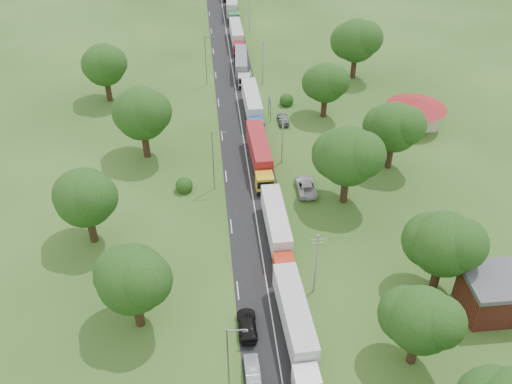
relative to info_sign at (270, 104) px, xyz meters
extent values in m
plane|color=#244617|center=(-5.20, -35.00, -3.00)|extent=(260.00, 260.00, 0.00)
cube|color=black|center=(-5.20, -15.00, -3.00)|extent=(8.00, 200.00, 0.04)
cylinder|color=slate|center=(0.00, -1.20, -1.00)|extent=(0.12, 0.12, 4.00)
cylinder|color=slate|center=(0.00, 1.20, -1.00)|extent=(0.12, 0.12, 4.00)
cube|color=navy|center=(0.00, 0.00, 0.60)|extent=(0.06, 3.00, 1.00)
cube|color=silver|center=(0.00, 0.00, 0.60)|extent=(0.07, 3.10, 0.06)
cylinder|color=gray|center=(0.30, -42.00, 1.50)|extent=(0.24, 0.24, 9.00)
cube|color=gray|center=(0.30, -42.00, 5.30)|extent=(1.60, 0.10, 0.10)
cube|color=gray|center=(0.30, -42.00, 4.80)|extent=(1.20, 0.10, 0.10)
cylinder|color=gray|center=(0.30, -14.00, 1.50)|extent=(0.24, 0.24, 9.00)
cube|color=gray|center=(0.30, -14.00, 5.30)|extent=(1.60, 0.10, 0.10)
cube|color=gray|center=(0.30, -14.00, 4.80)|extent=(1.20, 0.10, 0.10)
cylinder|color=gray|center=(0.30, 14.00, 1.50)|extent=(0.24, 0.24, 9.00)
cube|color=gray|center=(0.30, 14.00, 5.30)|extent=(1.60, 0.10, 0.10)
cube|color=gray|center=(0.30, 14.00, 4.80)|extent=(1.20, 0.10, 0.10)
cylinder|color=gray|center=(0.30, 42.00, 1.50)|extent=(0.24, 0.24, 9.00)
cylinder|color=slate|center=(-10.70, -55.00, 2.00)|extent=(0.16, 0.16, 10.00)
cube|color=slate|center=(-9.80, -55.00, 6.70)|extent=(1.80, 0.10, 0.10)
cube|color=slate|center=(-9.00, -55.00, 6.55)|extent=(0.50, 0.22, 0.15)
cylinder|color=slate|center=(-10.70, -20.00, 2.00)|extent=(0.16, 0.16, 10.00)
cube|color=slate|center=(-9.80, -20.00, 6.70)|extent=(1.80, 0.10, 0.10)
cube|color=slate|center=(-9.00, -20.00, 6.55)|extent=(0.50, 0.22, 0.15)
cylinder|color=slate|center=(-10.70, 15.00, 2.00)|extent=(0.16, 0.16, 10.00)
cube|color=slate|center=(-9.80, 15.00, 6.70)|extent=(1.80, 0.10, 0.10)
cube|color=slate|center=(-9.00, 15.00, 6.55)|extent=(0.50, 0.22, 0.15)
cylinder|color=#382616|center=(8.80, -53.00, -1.08)|extent=(1.04, 1.04, 3.85)
sphere|color=#163F11|center=(8.80, -53.00, 3.60)|extent=(7.00, 7.00, 7.00)
sphere|color=#163F11|center=(10.05, -54.00, 4.35)|extent=(5.50, 5.50, 5.50)
sphere|color=#163F11|center=(7.80, -51.75, 3.10)|extent=(6.00, 6.00, 6.00)
cylinder|color=#382616|center=(14.80, -43.00, -0.90)|extent=(1.08, 1.08, 4.20)
sphere|color=#163F11|center=(14.80, -43.00, 4.22)|extent=(7.70, 7.70, 7.70)
sphere|color=#163F11|center=(16.18, -44.10, 5.05)|extent=(6.05, 6.05, 6.05)
sphere|color=#163F11|center=(13.70, -41.63, 3.67)|extent=(6.60, 6.60, 6.60)
cylinder|color=#382616|center=(7.80, -25.00, -0.73)|extent=(1.12, 1.12, 4.55)
sphere|color=#163F11|center=(7.80, -25.00, 4.85)|extent=(8.40, 8.40, 8.40)
sphere|color=#163F11|center=(9.30, -26.20, 5.75)|extent=(6.60, 6.60, 6.60)
sphere|color=#163F11|center=(6.60, -23.50, 4.25)|extent=(7.20, 7.20, 7.20)
cylinder|color=#382616|center=(16.80, -17.00, -0.90)|extent=(1.08, 1.08, 4.20)
sphere|color=#163F11|center=(16.80, -17.00, 4.22)|extent=(7.70, 7.70, 7.70)
sphere|color=#163F11|center=(18.18, -18.10, 5.05)|extent=(6.05, 6.05, 6.05)
sphere|color=#163F11|center=(15.70, -15.63, 3.67)|extent=(6.60, 6.60, 6.60)
cylinder|color=#382616|center=(9.80, 0.00, -1.08)|extent=(1.04, 1.04, 3.85)
sphere|color=#163F11|center=(9.80, 0.00, 3.60)|extent=(7.00, 7.00, 7.00)
sphere|color=#163F11|center=(11.05, -1.00, 4.35)|extent=(5.50, 5.50, 5.50)
sphere|color=#163F11|center=(8.80, 1.25, 3.10)|extent=(6.00, 6.00, 6.00)
cylinder|color=#382616|center=(18.80, 15.00, -0.73)|extent=(1.12, 1.12, 4.55)
sphere|color=#163F11|center=(18.80, 15.00, 4.85)|extent=(8.40, 8.40, 8.40)
sphere|color=#163F11|center=(20.30, 13.80, 5.75)|extent=(6.60, 6.60, 6.60)
sphere|color=#163F11|center=(17.60, 16.50, 4.25)|extent=(7.20, 7.20, 7.20)
cylinder|color=#382616|center=(-20.20, -45.00, -0.90)|extent=(1.08, 1.08, 4.20)
sphere|color=#163F11|center=(-20.20, -45.00, 4.22)|extent=(7.70, 7.70, 7.70)
sphere|color=#163F11|center=(-18.82, -46.10, 5.05)|extent=(6.05, 6.05, 6.05)
sphere|color=#163F11|center=(-21.30, -43.63, 3.67)|extent=(6.60, 6.60, 6.60)
cylinder|color=#382616|center=(-27.20, -30.00, -0.90)|extent=(1.08, 1.08, 4.20)
sphere|color=#163F11|center=(-27.20, -30.00, 4.22)|extent=(7.70, 7.70, 7.70)
sphere|color=#163F11|center=(-25.82, -31.10, 5.05)|extent=(6.05, 6.05, 6.05)
sphere|color=#163F11|center=(-28.30, -28.63, 3.67)|extent=(6.60, 6.60, 6.60)
cylinder|color=#382616|center=(-21.20, -10.00, -0.73)|extent=(1.12, 1.12, 4.55)
sphere|color=#163F11|center=(-21.20, -10.00, 4.85)|extent=(8.40, 8.40, 8.40)
sphere|color=#163F11|center=(-19.70, -11.20, 5.75)|extent=(6.60, 6.60, 6.60)
sphere|color=#163F11|center=(-22.40, -8.50, 4.25)|extent=(7.20, 7.20, 7.20)
cylinder|color=#382616|center=(-29.20, 10.00, -0.90)|extent=(1.08, 1.08, 4.20)
sphere|color=#163F11|center=(-29.20, 10.00, 4.22)|extent=(7.70, 7.70, 7.70)
sphere|color=#163F11|center=(-27.82, 8.90, 5.05)|extent=(6.05, 6.05, 6.05)
sphere|color=#163F11|center=(-30.30, 11.37, 3.67)|extent=(6.60, 6.60, 6.60)
cube|color=maroon|center=(20.80, -47.00, -0.70)|extent=(8.00, 6.00, 4.60)
cube|color=#47494F|center=(20.80, -47.00, 1.90)|extent=(8.60, 6.60, 0.60)
cube|color=#BCB49C|center=(24.80, -5.00, -1.00)|extent=(7.00, 5.00, 4.00)
cone|color=maroon|center=(24.80, -5.00, 1.90)|extent=(10.08, 10.08, 1.80)
cube|color=white|center=(-3.01, -55.53, -1.33)|extent=(2.70, 2.70, 2.69)
cube|color=slate|center=(-3.01, -47.99, -2.19)|extent=(3.02, 12.49, 0.32)
cube|color=silver|center=(-3.01, -47.67, -0.25)|extent=(3.25, 12.82, 3.23)
cylinder|color=black|center=(-3.01, -54.56, -2.46)|extent=(2.53, 1.08, 1.08)
cylinder|color=black|center=(-3.01, -44.22, -2.46)|extent=(2.53, 1.08, 1.08)
cylinder|color=black|center=(-3.01, -42.60, -2.46)|extent=(2.53, 1.08, 1.08)
cube|color=red|center=(-2.95, -38.93, -1.41)|extent=(2.50, 2.50, 2.56)
cube|color=black|center=(-2.95, -40.17, -1.05)|extent=(2.36, 0.06, 1.13)
cube|color=slate|center=(-2.95, -40.11, -2.44)|extent=(2.26, 0.29, 0.36)
cube|color=slate|center=(-2.95, -31.75, -2.23)|extent=(2.55, 11.83, 0.31)
cube|color=silver|center=(-2.95, -31.45, -0.39)|extent=(2.76, 12.14, 3.08)
cylinder|color=black|center=(-2.95, -39.85, -2.49)|extent=(2.41, 1.03, 1.03)
cylinder|color=black|center=(-2.95, -38.01, -2.49)|extent=(2.41, 1.03, 1.03)
cylinder|color=black|center=(-2.95, -28.16, -2.49)|extent=(2.41, 1.03, 1.03)
cylinder|color=black|center=(-2.95, -26.63, -2.49)|extent=(2.41, 1.03, 1.03)
cube|color=gold|center=(-3.33, -21.38, -1.36)|extent=(2.61, 2.61, 2.64)
cube|color=black|center=(-3.33, -22.66, -0.99)|extent=(2.43, 0.09, 1.16)
cube|color=slate|center=(-3.33, -22.59, -2.42)|extent=(2.33, 0.32, 0.37)
cube|color=slate|center=(-3.33, -13.98, -2.21)|extent=(2.79, 12.22, 0.32)
cube|color=maroon|center=(-3.33, -13.67, -0.31)|extent=(3.01, 12.54, 3.17)
cylinder|color=black|center=(-3.33, -22.33, -2.47)|extent=(2.48, 1.06, 1.06)
cylinder|color=black|center=(-3.33, -20.43, -2.47)|extent=(2.48, 1.06, 1.06)
cylinder|color=black|center=(-3.33, -10.29, -2.47)|extent=(2.48, 1.06, 1.06)
cylinder|color=black|center=(-3.33, -8.70, -2.47)|extent=(2.48, 1.06, 1.06)
cube|color=#1D59AF|center=(-2.93, -5.22, -1.40)|extent=(2.52, 2.52, 2.58)
cube|color=black|center=(-2.93, -6.47, -1.04)|extent=(2.37, 0.06, 1.14)
cube|color=slate|center=(-2.93, -6.41, -2.43)|extent=(2.28, 0.29, 0.36)
cube|color=slate|center=(-2.93, 2.01, -2.23)|extent=(2.57, 11.91, 0.31)
cube|color=silver|center=(-2.93, 2.32, -0.37)|extent=(2.78, 12.22, 3.10)
cylinder|color=black|center=(-2.93, -6.15, -2.49)|extent=(2.43, 1.03, 1.03)
cylinder|color=black|center=(-2.93, -4.29, -2.49)|extent=(2.43, 1.03, 1.03)
cylinder|color=black|center=(-2.93, 5.62, -2.49)|extent=(2.43, 1.03, 1.03)
cylinder|color=black|center=(-2.93, 7.17, -2.49)|extent=(2.43, 1.03, 1.03)
cube|color=#B3B3B3|center=(-3.47, 12.90, -1.54)|extent=(2.41, 2.41, 2.36)
cube|color=black|center=(-3.47, 11.76, -1.21)|extent=(2.17, 0.17, 1.04)
cube|color=slate|center=(-3.47, 11.81, -2.48)|extent=(2.09, 0.39, 0.33)
cube|color=slate|center=(-3.47, 19.51, -2.29)|extent=(2.89, 10.98, 0.28)
cube|color=slate|center=(-3.47, 19.80, -0.59)|extent=(3.10, 11.28, 2.83)
cylinder|color=black|center=(-3.47, 12.05, -2.53)|extent=(2.22, 0.94, 0.94)
cylinder|color=black|center=(-3.47, 13.75, -2.53)|extent=(2.22, 0.94, 0.94)
cylinder|color=black|center=(-3.47, 22.82, -2.53)|extent=(2.22, 0.94, 0.94)
cylinder|color=black|center=(-3.47, 24.24, -2.53)|extent=(2.22, 0.94, 0.94)
cube|color=maroon|center=(-3.28, 28.37, -1.49)|extent=(2.36, 2.36, 2.45)
cube|color=black|center=(-3.28, 27.18, -1.14)|extent=(2.25, 0.03, 1.08)
cube|color=slate|center=(-3.28, 27.24, -2.46)|extent=(2.15, 0.26, 0.34)
cube|color=slate|center=(-3.28, 35.22, -2.27)|extent=(2.30, 11.26, 0.29)
cube|color=#B0B0B0|center=(-3.28, 35.51, -0.51)|extent=(2.49, 11.56, 2.94)
cylinder|color=black|center=(-3.28, 27.48, -2.51)|extent=(2.30, 0.98, 0.98)
cylinder|color=black|center=(-3.28, 29.25, -2.51)|extent=(2.30, 0.98, 0.98)
cylinder|color=black|center=(-3.28, 38.64, -2.51)|extent=(2.30, 0.98, 0.98)
cylinder|color=black|center=(-3.28, 40.11, -2.51)|extent=(2.30, 0.98, 0.98)
cube|color=#2A703E|center=(-2.99, 46.69, -1.34)|extent=(2.73, 2.73, 2.67)
cube|color=black|center=(-2.99, 45.40, -0.97)|extent=(2.46, 0.18, 1.18)
cube|color=slate|center=(-2.99, 45.46, -2.41)|extent=(2.36, 0.40, 0.37)
cube|color=slate|center=(-2.99, 54.18, -2.20)|extent=(3.26, 12.44, 0.32)
cube|color=#A3A3A8|center=(-2.99, 54.50, -0.27)|extent=(3.49, 12.77, 3.21)
cylinder|color=black|center=(-2.99, 45.73, -2.47)|extent=(2.51, 1.07, 1.07)
cylinder|color=black|center=(-2.99, 47.65, -2.47)|extent=(2.51, 1.07, 1.07)
cylinder|color=black|center=(-2.99, 57.92, -2.47)|extent=(2.51, 1.07, 1.07)
cylinder|color=black|center=(-2.99, 59.52, -2.47)|extent=(2.51, 1.07, 1.07)
cube|color=slate|center=(-3.57, 62.99, -2.44)|extent=(2.24, 0.34, 0.36)
cylinder|color=black|center=(-3.57, 63.25, -2.49)|extent=(2.39, 1.02, 1.02)
imported|color=#A1A5A9|center=(-8.20, -53.00, -2.29)|extent=(1.54, 4.35, 1.43)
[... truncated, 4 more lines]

